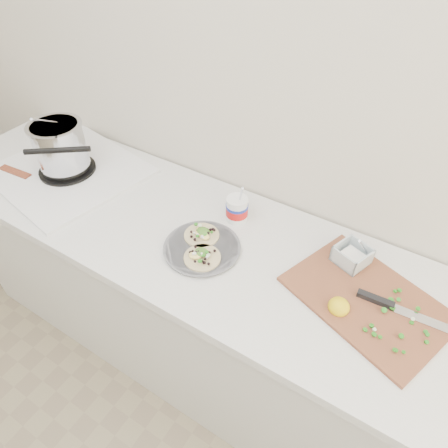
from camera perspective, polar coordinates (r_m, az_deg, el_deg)
The scene contains 6 objects.
counter at distance 1.85m, azimuth -3.82°, elevation -10.79°, with size 2.44×0.66×0.90m.
stove at distance 1.86m, azimuth -22.00°, elevation 9.11°, with size 0.68×0.65×0.28m.
taco_plate at distance 1.42m, azimuth -3.17°, elevation -3.16°, with size 0.28×0.28×0.04m.
tub at distance 1.50m, azimuth 1.95°, elevation 2.46°, with size 0.09×0.09×0.19m.
cutboard at distance 1.36m, azimuth 19.84°, elevation -9.32°, with size 0.56×0.47×0.07m.
bacon_plate at distance 1.99m, azimuth -27.61°, elevation 6.40°, with size 0.26×0.26×0.02m.
Camera 1 is at (0.68, 0.56, 1.93)m, focal length 32.00 mm.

